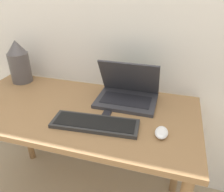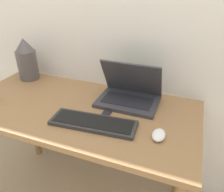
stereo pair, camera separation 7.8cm
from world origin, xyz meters
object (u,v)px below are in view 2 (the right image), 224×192
(laptop, at_px, (129,93))
(mouse, at_px, (159,135))
(vase, at_px, (27,60))
(mp3_player, at_px, (106,114))
(keyboard, at_px, (93,123))

(laptop, xyz_separation_m, mouse, (0.22, -0.27, -0.04))
(vase, xyz_separation_m, mp3_player, (0.68, -0.23, -0.13))
(mouse, bearing_deg, mp3_player, 162.78)
(laptop, xyz_separation_m, mp3_player, (-0.07, -0.18, -0.05))
(laptop, distance_m, mp3_player, 0.20)
(keyboard, xyz_separation_m, mp3_player, (0.03, 0.10, -0.01))
(keyboard, height_order, mouse, mouse)
(keyboard, height_order, mp3_player, keyboard)
(mouse, xyz_separation_m, vase, (-0.96, 0.32, 0.12))
(mouse, bearing_deg, vase, 161.51)
(vase, bearing_deg, keyboard, -27.39)
(laptop, relative_size, mp3_player, 6.07)
(mouse, bearing_deg, keyboard, -177.36)
(laptop, bearing_deg, mouse, -50.56)
(mp3_player, bearing_deg, keyboard, -103.86)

